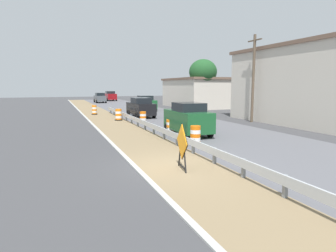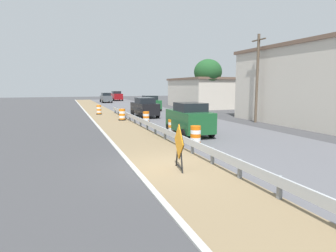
{
  "view_description": "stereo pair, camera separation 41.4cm",
  "coord_description": "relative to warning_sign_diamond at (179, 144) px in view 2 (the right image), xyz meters",
  "views": [
    {
      "loc": [
        -4.18,
        -10.44,
        3.27
      ],
      "look_at": [
        1.44,
        3.77,
        1.12
      ],
      "focal_mm": 30.51,
      "sensor_mm": 36.0,
      "label": 1
    },
    {
      "loc": [
        -3.8,
        -10.58,
        3.27
      ],
      "look_at": [
        1.44,
        3.77,
        1.12
      ],
      "focal_mm": 30.51,
      "sensor_mm": 36.0,
      "label": 2
    }
  ],
  "objects": [
    {
      "name": "tree_roadside",
      "position": [
        14.64,
        25.38,
        4.12
      ],
      "size": [
        3.82,
        3.82,
        6.9
      ],
      "color": "brown",
      "rests_on": "ground"
    },
    {
      "name": "traffic_barrel_mid",
      "position": [
        2.76,
        14.59,
        -0.59
      ],
      "size": [
        0.71,
        0.71,
        0.98
      ],
      "color": "orange",
      "rests_on": "ground"
    },
    {
      "name": "ground_plane",
      "position": [
        -0.35,
        0.48,
        -1.03
      ],
      "size": [
        160.0,
        160.0,
        0.0
      ],
      "primitive_type": "plane",
      "color": "#3D3D3F"
    },
    {
      "name": "roadside_shop_near",
      "position": [
        16.6,
        8.61,
        2.34
      ],
      "size": [
        8.25,
        14.31,
        6.72
      ],
      "color": "beige",
      "rests_on": "ground"
    },
    {
      "name": "traffic_barrel_nearest",
      "position": [
        2.66,
        4.06,
        -0.54
      ],
      "size": [
        0.72,
        0.72,
        1.07
      ],
      "color": "orange",
      "rests_on": "ground"
    },
    {
      "name": "car_lead_near_lane",
      "position": [
        3.7,
        47.12,
        -0.06
      ],
      "size": [
        2.05,
        4.34,
        1.93
      ],
      "rotation": [
        0.0,
        0.0,
        1.6
      ],
      "color": "#4C5156",
      "rests_on": "ground"
    },
    {
      "name": "utility_pole_near",
      "position": [
        12.05,
        11.23,
        3.0
      ],
      "size": [
        0.24,
        1.8,
        7.74
      ],
      "color": "brown",
      "rests_on": "ground"
    },
    {
      "name": "curb_near_edge",
      "position": [
        -1.65,
        0.48,
        -1.02
      ],
      "size": [
        0.2,
        120.0,
        0.11
      ],
      "primitive_type": "cube",
      "color": "#ADADA8",
      "rests_on": "ground"
    },
    {
      "name": "roadside_shop_far",
      "position": [
        16.95,
        29.96,
        1.21
      ],
      "size": [
        9.01,
        12.3,
        4.46
      ],
      "color": "beige",
      "rests_on": "ground"
    },
    {
      "name": "car_lead_far_lane",
      "position": [
        3.68,
        7.18,
        0.06
      ],
      "size": [
        2.2,
        4.25,
        2.18
      ],
      "rotation": [
        0.0,
        0.0,
        1.55
      ],
      "color": "#195128",
      "rests_on": "ground"
    },
    {
      "name": "car_trailing_near_lane",
      "position": [
        6.98,
        53.92,
        0.03
      ],
      "size": [
        2.24,
        4.75,
        2.11
      ],
      "rotation": [
        0.0,
        0.0,
        -1.55
      ],
      "color": "maroon",
      "rests_on": "ground"
    },
    {
      "name": "traffic_barrel_farther",
      "position": [
        -0.38,
        23.53,
        -0.54
      ],
      "size": [
        0.66,
        0.66,
        1.07
      ],
      "color": "orange",
      "rests_on": "ground"
    },
    {
      "name": "far_lane_asphalt",
      "position": [
        6.01,
        0.48,
        -1.02
      ],
      "size": [
        8.4,
        120.0,
        0.0
      ],
      "primitive_type": "cube",
      "color": "#56565B",
      "rests_on": "ground"
    },
    {
      "name": "traffic_barrel_close",
      "position": [
        2.89,
        8.4,
        -0.6
      ],
      "size": [
        0.66,
        0.66,
        0.95
      ],
      "color": "orange",
      "rests_on": "ground"
    },
    {
      "name": "car_trailing_far_lane",
      "position": [
        3.86,
        19.08,
        -0.0
      ],
      "size": [
        2.2,
        4.71,
        2.04
      ],
      "rotation": [
        0.0,
        0.0,
        1.6
      ],
      "color": "black",
      "rests_on": "ground"
    },
    {
      "name": "warning_sign_diamond",
      "position": [
        0.0,
        0.0,
        0.0
      ],
      "size": [
        0.24,
        1.45,
        1.86
      ],
      "rotation": [
        0.0,
        0.0,
        3.0
      ],
      "color": "black",
      "rests_on": "ground"
    },
    {
      "name": "traffic_barrel_far",
      "position": [
        1.04,
        16.95,
        -0.53
      ],
      "size": [
        0.74,
        0.74,
        1.1
      ],
      "color": "orange",
      "rests_on": "ground"
    },
    {
      "name": "median_dirt_strip",
      "position": [
        0.13,
        0.48,
        -1.02
      ],
      "size": [
        3.35,
        120.0,
        0.01
      ],
      "primitive_type": "cube",
      "color": "#7F6B4C",
      "rests_on": "ground"
    },
    {
      "name": "car_mid_far_lane",
      "position": [
        6.69,
        26.5,
        -0.03
      ],
      "size": [
        2.13,
        4.06,
        1.99
      ],
      "rotation": [
        0.0,
        0.0,
        -1.56
      ],
      "color": "#195128",
      "rests_on": "ground"
    },
    {
      "name": "guardrail_median",
      "position": [
        1.57,
        2.27,
        -0.51
      ],
      "size": [
        0.18,
        46.07,
        0.71
      ],
      "color": "#ADB2B7",
      "rests_on": "ground"
    }
  ]
}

